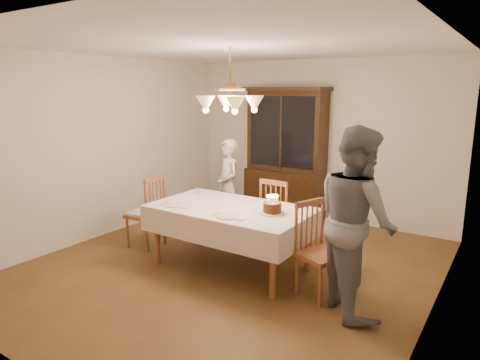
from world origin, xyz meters
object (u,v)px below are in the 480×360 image
Objects in this scene: dining_table at (231,213)px; china_hutch at (286,156)px; chair_far_side at (280,219)px; elderly_woman at (228,186)px; birthday_cake at (272,208)px.

dining_table is 0.88× the size of china_hutch.
china_hutch reaches higher than dining_table.
elderly_woman is at bearing 164.82° from chair_far_side.
dining_table is 0.86m from chair_far_side.
china_hutch is 1.72m from chair_far_side.
china_hutch is 1.53× the size of elderly_woman.
dining_table is at bearing -78.71° from china_hutch.
birthday_cake is (1.34, -1.03, 0.11)m from elderly_woman.
birthday_cake reaches higher than dining_table.
birthday_cake is at bearing -5.14° from elderly_woman.
chair_far_side is at bearing 73.20° from dining_table.
china_hutch is at bearing 114.15° from birthday_cake.
birthday_cake is at bearing -65.85° from china_hutch.
dining_table is 2.33m from china_hutch.
chair_far_side is 0.71× the size of elderly_woman.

